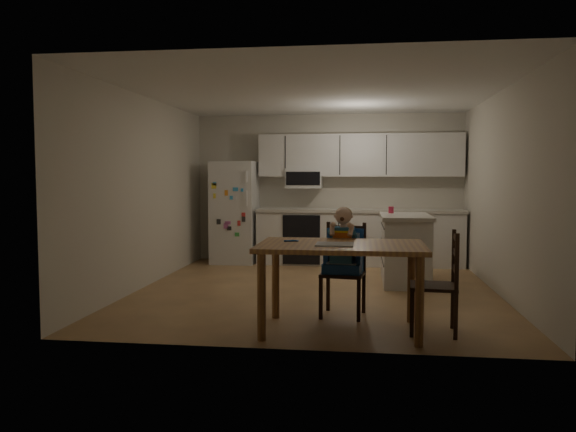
% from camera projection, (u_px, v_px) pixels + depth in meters
% --- Properties ---
extents(room, '(4.52, 5.01, 2.51)m').
position_uv_depth(room, '(319.00, 191.00, 7.56)').
color(room, olive).
rests_on(room, ground).
extents(refrigerator, '(0.72, 0.70, 1.70)m').
position_uv_depth(refrigerator, '(235.00, 212.00, 9.44)').
color(refrigerator, silver).
rests_on(refrigerator, ground).
extents(kitchen_run, '(3.37, 0.62, 2.15)m').
position_uv_depth(kitchen_run, '(357.00, 211.00, 9.26)').
color(kitchen_run, silver).
rests_on(kitchen_run, ground).
extents(kitchen_island, '(0.66, 1.26, 0.93)m').
position_uv_depth(kitchen_island, '(405.00, 249.00, 7.64)').
color(kitchen_island, silver).
rests_on(kitchen_island, ground).
extents(red_cup, '(0.07, 0.07, 0.09)m').
position_uv_depth(red_cup, '(391.00, 210.00, 7.94)').
color(red_cup, '#D02746').
rests_on(red_cup, kitchen_island).
extents(dining_table, '(1.54, 0.99, 0.82)m').
position_uv_depth(dining_table, '(341.00, 256.00, 5.22)').
color(dining_table, brown).
rests_on(dining_table, ground).
extents(napkin, '(0.34, 0.30, 0.01)m').
position_uv_depth(napkin, '(335.00, 244.00, 5.11)').
color(napkin, '#A5A5AA').
rests_on(napkin, dining_table).
extents(toddler_spoon, '(0.12, 0.06, 0.02)m').
position_uv_depth(toddler_spoon, '(290.00, 241.00, 5.39)').
color(toddler_spoon, blue).
rests_on(toddler_spoon, dining_table).
extents(chair_booster, '(0.48, 0.48, 1.13)m').
position_uv_depth(chair_booster, '(344.00, 250.00, 5.84)').
color(chair_booster, black).
rests_on(chair_booster, ground).
extents(chair_side, '(0.45, 0.45, 0.95)m').
position_uv_depth(chair_side, '(444.00, 276.00, 5.15)').
color(chair_side, black).
rests_on(chair_side, ground).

